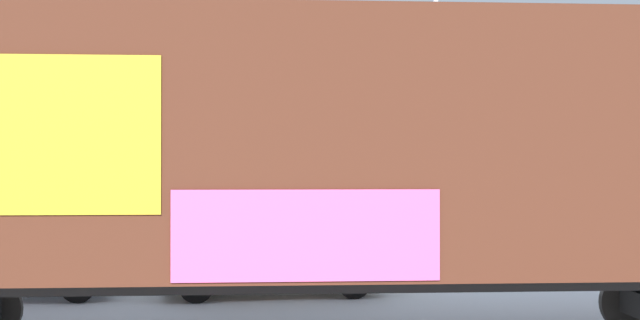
% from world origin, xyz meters
% --- Properties ---
extents(freight_car, '(16.50, 3.02, 4.72)m').
position_xyz_m(freight_car, '(-0.93, -0.00, 2.69)').
color(freight_car, '#472316').
rests_on(freight_car, ground_plane).
extents(flagpole, '(0.53, 1.64, 9.76)m').
position_xyz_m(flagpole, '(2.38, 9.46, 6.30)').
color(flagpole, silver).
rests_on(flagpole, ground_plane).
extents(hillside, '(122.16, 29.95, 15.60)m').
position_xyz_m(hillside, '(-0.04, 72.32, 5.65)').
color(hillside, silver).
rests_on(hillside, ground_plane).
extents(parked_car_tan, '(4.46, 2.31, 1.67)m').
position_xyz_m(parked_car_tan, '(-1.66, 4.94, 0.85)').
color(parked_car_tan, '#9E8966').
rests_on(parked_car_tan, ground_plane).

